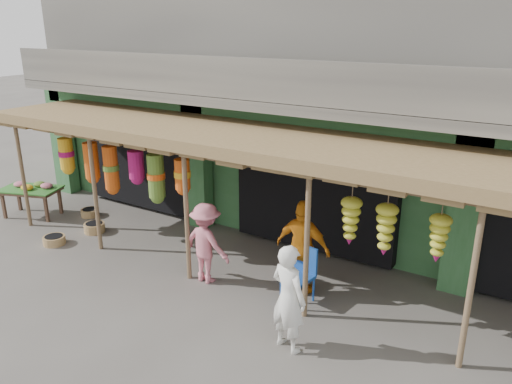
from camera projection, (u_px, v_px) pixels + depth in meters
The scene contains 11 objects.
ground at pixel (260, 294), 9.15m from camera, with size 80.00×80.00×0.00m, color #514C47.
building at pixel (367, 82), 11.96m from camera, with size 16.40×6.80×7.00m.
awning at pixel (276, 147), 9.05m from camera, with size 14.00×2.70×2.79m.
flower_table at pixel (31, 190), 12.65m from camera, with size 1.66×1.30×0.87m.
blue_chair at pixel (301, 271), 8.80m from camera, with size 0.55×0.56×1.01m.
basket_left at pixel (90, 213), 12.80m from camera, with size 0.45×0.45×0.19m, color olive.
basket_mid at pixel (54, 240), 11.19m from camera, with size 0.49×0.49×0.19m, color #9E7646.
basket_right at pixel (94, 228), 11.82m from camera, with size 0.48×0.48×0.22m, color olive.
person_front at pixel (289, 298), 7.39m from camera, with size 0.63×0.41×1.72m, color white.
person_vendor at pixel (303, 248), 8.94m from camera, with size 1.05×0.44×1.79m, color orange.
person_shopper at pixel (206, 243), 9.39m from camera, with size 1.02×0.59×1.58m, color #D16E7E.
Camera 1 is at (4.19, -6.87, 4.74)m, focal length 35.00 mm.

